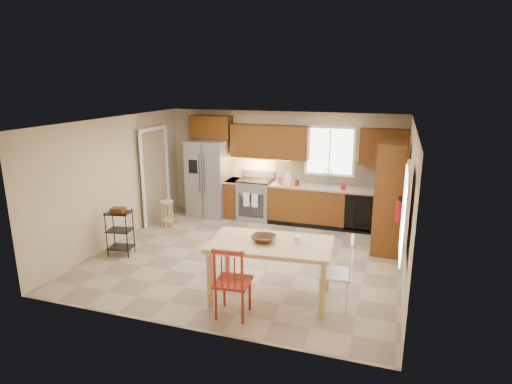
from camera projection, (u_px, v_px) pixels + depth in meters
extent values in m
plane|color=tan|center=(246.00, 256.00, 7.97)|extent=(5.50, 5.50, 0.00)
cube|color=silver|center=(246.00, 121.00, 7.33)|extent=(5.50, 5.00, 0.02)
cube|color=#CCB793|center=(282.00, 166.00, 9.94)|extent=(5.50, 0.02, 2.50)
cube|color=#CCB793|center=(179.00, 240.00, 5.35)|extent=(5.50, 0.02, 2.50)
cube|color=#CCB793|center=(116.00, 181.00, 8.48)|extent=(0.02, 5.00, 2.50)
cube|color=#CCB793|center=(408.00, 206.00, 6.81)|extent=(0.02, 5.00, 2.50)
cube|color=gray|center=(209.00, 178.00, 10.20)|extent=(0.92, 0.75, 1.82)
cube|color=gray|center=(255.00, 200.00, 10.02)|extent=(0.76, 0.63, 0.92)
cube|color=brown|center=(234.00, 198.00, 10.21)|extent=(0.30, 0.60, 0.90)
cube|color=brown|center=(334.00, 207.00, 9.48)|extent=(2.92, 0.60, 0.90)
cube|color=black|center=(359.00, 213.00, 9.04)|extent=(0.60, 0.02, 0.78)
cube|color=beige|center=(337.00, 173.00, 9.56)|extent=(2.92, 0.03, 0.55)
cube|color=#552F0E|center=(211.00, 127.00, 10.08)|extent=(1.00, 0.35, 0.55)
cube|color=#552F0E|center=(270.00, 142.00, 9.71)|extent=(1.80, 0.35, 0.75)
cube|color=#552F0E|center=(384.00, 147.00, 8.95)|extent=(1.00, 0.35, 0.75)
cube|color=white|center=(330.00, 151.00, 9.49)|extent=(1.12, 0.04, 1.12)
cube|color=gray|center=(326.00, 189.00, 9.43)|extent=(0.62, 0.46, 0.16)
cube|color=#FFBF66|center=(257.00, 158.00, 9.88)|extent=(1.60, 0.30, 0.01)
imported|color=#AC0B15|center=(343.00, 185.00, 9.19)|extent=(0.09, 0.09, 0.19)
cylinder|color=white|center=(289.00, 178.00, 9.60)|extent=(0.12, 0.12, 0.28)
cylinder|color=gray|center=(280.00, 180.00, 9.67)|extent=(0.11, 0.11, 0.18)
cylinder|color=#4C2C14|center=(297.00, 182.00, 9.53)|extent=(0.10, 0.10, 0.14)
cube|color=brown|center=(389.00, 197.00, 8.06)|extent=(0.50, 0.95, 2.10)
cylinder|color=#AC0B15|center=(400.00, 211.00, 7.03)|extent=(0.12, 0.12, 0.36)
cube|color=white|center=(405.00, 214.00, 5.73)|extent=(0.04, 1.02, 1.32)
cube|color=#8C7A59|center=(155.00, 177.00, 9.70)|extent=(0.04, 0.95, 2.10)
imported|color=#4C2C14|center=(264.00, 242.00, 6.31)|extent=(0.39, 0.39, 0.09)
cylinder|color=white|center=(299.00, 241.00, 6.25)|extent=(0.16, 0.16, 0.17)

